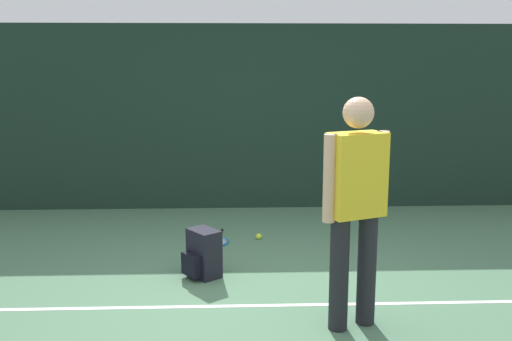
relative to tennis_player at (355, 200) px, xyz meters
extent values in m
plane|color=#4C7556|center=(-0.68, 0.56, -0.97)|extent=(12.00, 12.00, 0.00)
cube|color=#192D23|center=(-0.68, 3.56, 0.24)|extent=(10.00, 0.10, 2.41)
cube|color=white|center=(-0.68, 0.38, -0.96)|extent=(9.00, 0.05, 0.00)
cylinder|color=black|center=(-0.11, -0.04, -0.54)|extent=(0.14, 0.14, 0.85)
cylinder|color=black|center=(0.11, 0.04, -0.54)|extent=(0.14, 0.14, 0.85)
cube|color=yellow|center=(0.00, 0.00, 0.18)|extent=(0.45, 0.35, 0.60)
sphere|color=#D8A884|center=(0.00, 0.00, 0.62)|extent=(0.22, 0.22, 0.22)
cylinder|color=#D8A884|center=(-0.20, -0.08, 0.17)|extent=(0.09, 0.09, 0.62)
cylinder|color=#D8A884|center=(0.20, 0.08, 0.17)|extent=(0.09, 0.09, 0.62)
cylinder|color=black|center=(-1.04, 2.31, -0.95)|extent=(0.09, 0.30, 0.03)
torus|color=#1E72BF|center=(-1.09, 2.02, -0.95)|extent=(0.38, 0.38, 0.02)
cylinder|color=#B2B2B2|center=(-1.09, 2.02, -0.95)|extent=(0.32, 0.32, 0.00)
cube|color=black|center=(-1.15, 1.05, -0.75)|extent=(0.34, 0.36, 0.44)
cube|color=black|center=(-1.26, 0.96, -0.83)|extent=(0.20, 0.22, 0.20)
sphere|color=#CCE033|center=(-0.60, 2.12, -0.93)|extent=(0.07, 0.07, 0.07)
camera|label=1|loc=(-0.87, -3.96, 0.98)|focal=40.34mm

